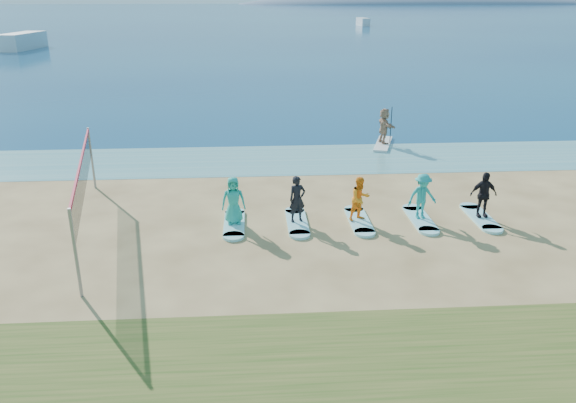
{
  "coord_description": "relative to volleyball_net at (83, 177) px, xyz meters",
  "views": [
    {
      "loc": [
        -2.11,
        -15.11,
        7.61
      ],
      "look_at": [
        -0.96,
        2.0,
        1.1
      ],
      "focal_mm": 35.0,
      "sensor_mm": 36.0,
      "label": 1
    }
  ],
  "objects": [
    {
      "name": "paddleboard",
      "position": [
        12.33,
        10.21,
        -1.84
      ],
      "size": [
        1.62,
        3.07,
        0.12
      ],
      "primitive_type": "cube",
      "rotation": [
        0.0,
        0.0,
        -0.32
      ],
      "color": "silver",
      "rests_on": "ground"
    },
    {
      "name": "student_1",
      "position": [
        7.01,
        0.12,
        -1.0
      ],
      "size": [
        0.68,
        0.56,
        1.62
      ],
      "primitive_type": "imported",
      "rotation": [
        0.0,
        0.0,
        0.33
      ],
      "color": "black",
      "rests_on": "surfboard_1"
    },
    {
      "name": "student_2",
      "position": [
        9.18,
        0.12,
        -1.04
      ],
      "size": [
        0.93,
        0.85,
        1.55
      ],
      "primitive_type": "imported",
      "rotation": [
        0.0,
        0.0,
        0.43
      ],
      "color": "orange",
      "rests_on": "surfboard_2"
    },
    {
      "name": "paddleboarder",
      "position": [
        12.33,
        10.21,
        -0.88
      ],
      "size": [
        0.83,
        1.74,
        1.8
      ],
      "primitive_type": "imported",
      "rotation": [
        0.0,
        0.0,
        1.76
      ],
      "color": "tan",
      "rests_on": "paddleboard"
    },
    {
      "name": "ocean",
      "position": [
        7.61,
        157.39,
        -1.9
      ],
      "size": [
        600.0,
        600.0,
        0.0
      ],
      "primitive_type": "plane",
      "color": "navy",
      "rests_on": "ground"
    },
    {
      "name": "shallow_water",
      "position": [
        7.61,
        7.89,
        -1.9
      ],
      "size": [
        600.0,
        600.0,
        0.0
      ],
      "primitive_type": "plane",
      "color": "teal",
      "rests_on": "ground"
    },
    {
      "name": "surfboard_1",
      "position": [
        7.01,
        0.12,
        -1.86
      ],
      "size": [
        0.7,
        2.2,
        0.09
      ],
      "primitive_type": "cube",
      "color": "#96E2E8",
      "rests_on": "ground"
    },
    {
      "name": "student_0",
      "position": [
        4.84,
        0.12,
        -0.99
      ],
      "size": [
        0.83,
        0.56,
        1.64
      ],
      "primitive_type": "imported",
      "rotation": [
        0.0,
        0.0,
        0.05
      ],
      "color": "teal",
      "rests_on": "surfboard_0"
    },
    {
      "name": "ground",
      "position": [
        7.61,
        -2.61,
        -1.9
      ],
      "size": [
        600.0,
        600.0,
        0.0
      ],
      "primitive_type": "plane",
      "color": "tan",
      "rests_on": "ground"
    },
    {
      "name": "boat_offshore_b",
      "position": [
        30.56,
        109.9,
        -1.9
      ],
      "size": [
        2.22,
        5.38,
        1.65
      ],
      "primitive_type": "cube",
      "rotation": [
        0.0,
        0.0,
        0.09
      ],
      "color": "silver",
      "rests_on": "ground"
    },
    {
      "name": "island_ridge",
      "position": [
        102.61,
        297.39,
        -1.9
      ],
      "size": [
        220.0,
        56.0,
        18.0
      ],
      "primitive_type": "ellipsoid",
      "color": "slate",
      "rests_on": "ground"
    },
    {
      "name": "student_4",
      "position": [
        13.52,
        0.12,
        -1.0
      ],
      "size": [
        0.96,
        0.42,
        1.63
      ],
      "primitive_type": "imported",
      "rotation": [
        0.0,
        0.0,
        0.02
      ],
      "color": "black",
      "rests_on": "surfboard_4"
    },
    {
      "name": "boat_offshore_a",
      "position": [
        -24.77,
        62.24,
        -1.9
      ],
      "size": [
        3.93,
        8.71,
        2.13
      ],
      "primitive_type": "cube",
      "rotation": [
        0.0,
        0.0,
        -0.14
      ],
      "color": "silver",
      "rests_on": "ground"
    },
    {
      "name": "surfboard_2",
      "position": [
        9.18,
        0.12,
        -1.86
      ],
      "size": [
        0.7,
        2.2,
        0.09
      ],
      "primitive_type": "cube",
      "color": "#96E2E8",
      "rests_on": "ground"
    },
    {
      "name": "surfboard_4",
      "position": [
        13.52,
        0.12,
        -1.86
      ],
      "size": [
        0.7,
        2.2,
        0.09
      ],
      "primitive_type": "cube",
      "color": "#96E2E8",
      "rests_on": "ground"
    },
    {
      "name": "volleyball_net",
      "position": [
        0.0,
        0.0,
        0.0
      ],
      "size": [
        1.93,
        8.9,
        2.5
      ],
      "rotation": [
        0.0,
        0.0,
        0.21
      ],
      "color": "gray",
      "rests_on": "ground"
    },
    {
      "name": "surfboard_3",
      "position": [
        11.35,
        0.12,
        -1.86
      ],
      "size": [
        0.7,
        2.2,
        0.09
      ],
      "primitive_type": "cube",
      "color": "#96E2E8",
      "rests_on": "ground"
    },
    {
      "name": "student_3",
      "position": [
        11.35,
        0.12,
        -1.01
      ],
      "size": [
        1.13,
        0.77,
        1.62
      ],
      "primitive_type": "imported",
      "rotation": [
        0.0,
        0.0,
        0.17
      ],
      "color": "teal",
      "rests_on": "surfboard_3"
    },
    {
      "name": "surfboard_0",
      "position": [
        4.84,
        0.12,
        -1.86
      ],
      "size": [
        0.7,
        2.2,
        0.09
      ],
      "primitive_type": "cube",
      "color": "#96E2E8",
      "rests_on": "ground"
    }
  ]
}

